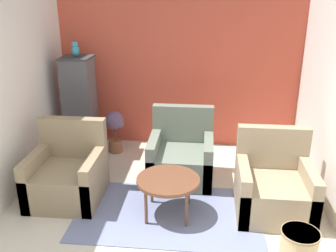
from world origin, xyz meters
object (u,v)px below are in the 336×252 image
armchair_right (273,188)px  wicker_basket (299,246)px  birdcage (81,107)px  coffee_table (168,182)px  armchair_middle (181,158)px  potted_plant (115,126)px  parrot (76,49)px  armchair_left (68,176)px

armchair_right → wicker_basket: 0.88m
birdcage → coffee_table: bearing=-46.8°
armchair_middle → potted_plant: armchair_middle is taller
potted_plant → wicker_basket: 3.31m
coffee_table → birdcage: birdcage is taller
armchair_right → birdcage: birdcage is taller
armchair_right → wicker_basket: size_ratio=2.60×
birdcage → parrot: (0.00, 0.00, 0.89)m
potted_plant → coffee_table: bearing=-58.5°
armchair_middle → parrot: parrot is taller
coffee_table → armchair_middle: (0.09, 0.91, -0.13)m
birdcage → potted_plant: 0.60m
coffee_table → birdcage: 2.26m
coffee_table → parrot: parrot is taller
coffee_table → wicker_basket: coffee_table is taller
armchair_middle → potted_plant: size_ratio=1.41×
coffee_table → birdcage: (-1.53, 1.63, 0.32)m
coffee_table → armchair_left: size_ratio=0.76×
coffee_table → armchair_right: bearing=9.3°
potted_plant → armchair_middle: bearing=-34.4°
armchair_left → armchair_right: (2.49, -0.05, 0.00)m
coffee_table → armchair_right: size_ratio=0.76×
armchair_left → armchair_right: 2.49m
armchair_right → birdcage: size_ratio=0.62×
armchair_middle → birdcage: 1.83m
armchair_left → birdcage: size_ratio=0.62×
coffee_table → wicker_basket: size_ratio=1.96×
coffee_table → armchair_right: armchair_right is taller
armchair_left → armchair_middle: size_ratio=1.00×
armchair_middle → birdcage: birdcage is taller
armchair_middle → potted_plant: bearing=145.6°
coffee_table → parrot: bearing=133.1°
potted_plant → wicker_basket: potted_plant is taller
armchair_left → potted_plant: armchair_left is taller
coffee_table → armchair_left: armchair_left is taller
wicker_basket → armchair_left: bearing=160.7°
parrot → coffee_table: bearing=-46.9°
armchair_right → armchair_middle: (-1.13, 0.71, 0.00)m
armchair_right → parrot: size_ratio=4.18×
coffee_table → potted_plant: size_ratio=1.06×
armchair_left → armchair_right: same height
birdcage → wicker_basket: bearing=-38.8°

